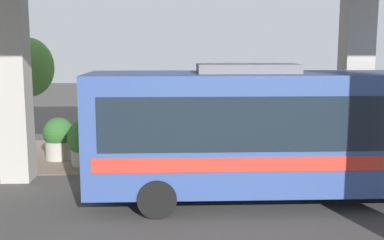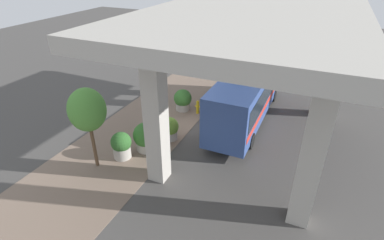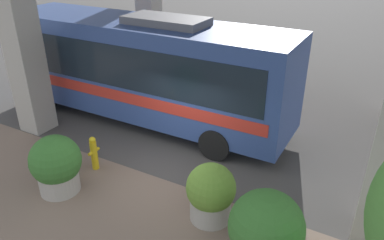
# 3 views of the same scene
# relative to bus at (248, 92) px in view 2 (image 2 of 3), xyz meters

# --- Properties ---
(ground_plane) EXTENTS (80.00, 80.00, 0.00)m
(ground_plane) POSITION_rel_bus_xyz_m (-2.94, -2.63, -2.07)
(ground_plane) COLOR #474442
(ground_plane) RESTS_ON ground
(sidewalk_strip) EXTENTS (6.00, 40.00, 0.02)m
(sidewalk_strip) POSITION_rel_bus_xyz_m (-5.94, -2.63, -2.06)
(sidewalk_strip) COLOR #7A6656
(sidewalk_strip) RESTS_ON ground
(overpass) EXTENTS (9.40, 18.91, 8.16)m
(overpass) POSITION_rel_bus_xyz_m (1.06, -2.63, 5.03)
(overpass) COLOR #ADA89E
(overpass) RESTS_ON ground
(bus) EXTENTS (2.76, 10.77, 3.83)m
(bus) POSITION_rel_bus_xyz_m (0.00, 0.00, 0.00)
(bus) COLOR #334C8C
(bus) RESTS_ON ground
(fire_hydrant) EXTENTS (0.41, 0.20, 1.06)m
(fire_hydrant) POSITION_rel_bus_xyz_m (-3.43, -0.70, -1.54)
(fire_hydrant) COLOR gold
(fire_hydrant) RESTS_ON ground
(planter_front) EXTENTS (1.53, 1.53, 1.75)m
(planter_front) POSITION_rel_bus_xyz_m (-4.41, -6.15, -1.23)
(planter_front) COLOR #ADA89E
(planter_front) RESTS_ON ground
(planter_middle) EXTENTS (1.18, 1.18, 1.49)m
(planter_middle) POSITION_rel_bus_xyz_m (-3.69, -4.58, -1.33)
(planter_middle) COLOR #ADA89E
(planter_middle) RESTS_ON ground
(planter_back) EXTENTS (1.17, 1.17, 1.62)m
(planter_back) POSITION_rel_bus_xyz_m (-5.25, -7.44, -1.25)
(planter_back) COLOR #ADA89E
(planter_back) RESTS_ON ground
(planter_extra) EXTENTS (1.32, 1.32, 1.63)m
(planter_extra) POSITION_rel_bus_xyz_m (-4.67, -0.60, -1.25)
(planter_extra) COLOR #ADA89E
(planter_extra) RESTS_ON ground
(street_tree_near) EXTENTS (1.91, 1.91, 4.62)m
(street_tree_near) POSITION_rel_bus_xyz_m (-6.09, -8.65, 1.38)
(street_tree_near) COLOR brown
(street_tree_near) RESTS_ON ground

